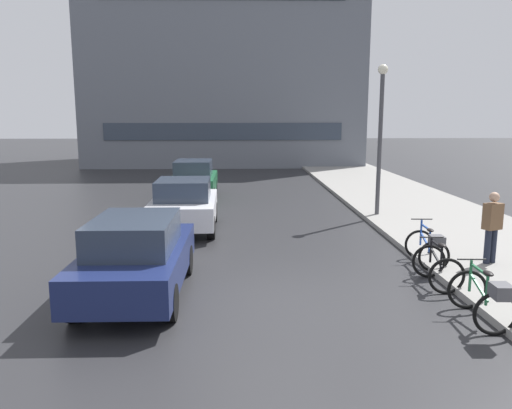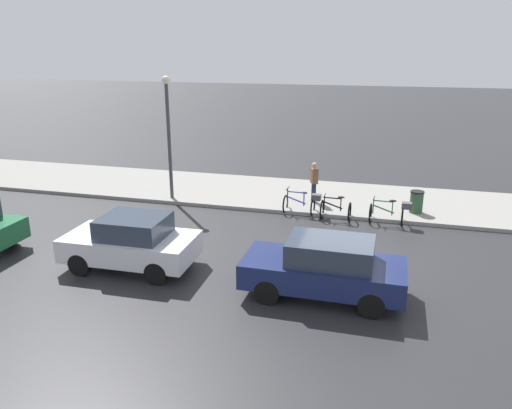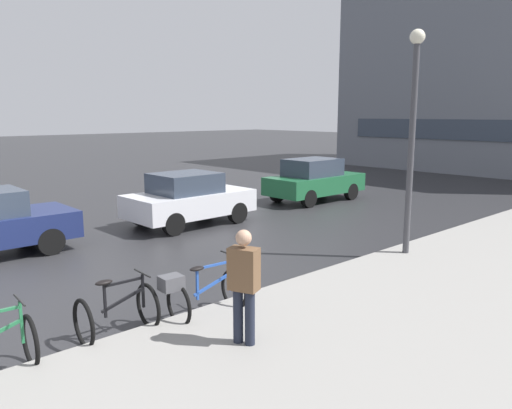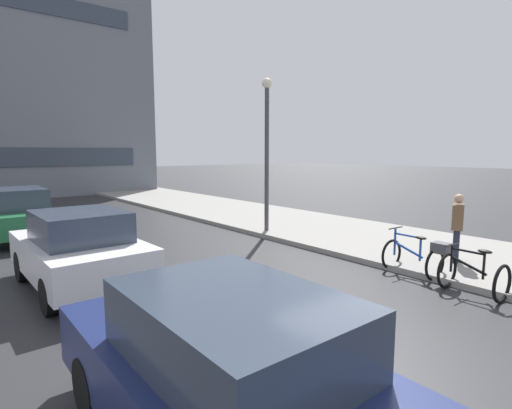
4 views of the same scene
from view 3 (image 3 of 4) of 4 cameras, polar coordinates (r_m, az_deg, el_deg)
The scene contains 7 objects.
ground_plane at distance 10.79m, azimuth -27.13°, elevation -8.55°, with size 140.00×140.00×0.00m, color #28282B.
bicycle_second at distance 7.80m, azimuth -15.57°, elevation -11.75°, with size 0.76×1.10×0.93m.
bicycle_third at distance 8.14m, azimuth -6.51°, elevation -9.89°, with size 0.76×1.42×1.00m.
car_white at distance 15.00m, azimuth -7.71°, elevation 0.66°, with size 1.96×3.77×1.56m.
car_green at distance 19.10m, azimuth 6.67°, elevation 2.81°, with size 1.81×3.96×1.62m.
pedestrian at distance 6.87m, azimuth -1.40°, elevation -9.11°, with size 0.46×0.38×1.76m.
streetlamp at distance 11.59m, azimuth 17.46°, elevation 8.75°, with size 0.32×0.32×5.06m.
Camera 3 is at (9.97, -2.49, 3.28)m, focal length 35.00 mm.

